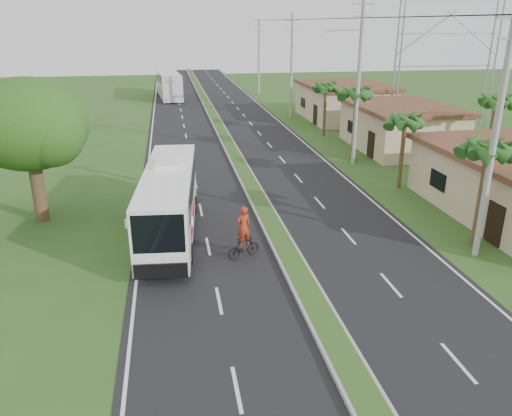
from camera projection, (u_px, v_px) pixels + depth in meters
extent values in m
plane|color=#2E501D|center=(307.00, 293.00, 19.66)|extent=(180.00, 180.00, 0.00)
cube|color=black|center=(238.00, 162.00, 38.12)|extent=(14.00, 160.00, 0.02)
cube|color=gray|center=(238.00, 161.00, 38.09)|extent=(1.20, 160.00, 0.17)
cube|color=#2E501D|center=(238.00, 160.00, 38.06)|extent=(0.95, 160.00, 0.02)
cube|color=silver|center=(148.00, 166.00, 37.04)|extent=(0.12, 160.00, 0.01)
cube|color=silver|center=(322.00, 158.00, 39.20)|extent=(0.12, 160.00, 0.01)
cube|color=tan|center=(400.00, 129.00, 41.64)|extent=(7.00, 10.00, 3.35)
cube|color=#4D301B|center=(402.00, 107.00, 41.00)|extent=(7.60, 10.60, 0.32)
cube|color=tan|center=(344.00, 103.00, 54.53)|extent=(8.00, 11.00, 3.50)
cube|color=#4D301B|center=(345.00, 85.00, 53.87)|extent=(8.60, 11.60, 0.32)
cylinder|color=#473321|center=(481.00, 196.00, 23.01)|extent=(0.26, 0.26, 5.00)
cylinder|color=#473321|center=(402.00, 153.00, 31.45)|extent=(0.26, 0.26, 4.60)
cylinder|color=#473321|center=(354.00, 126.00, 37.67)|extent=(0.26, 0.26, 5.40)
cylinder|color=#473321|center=(325.00, 110.00, 46.17)|extent=(0.26, 0.26, 4.80)
cylinder|color=#473321|center=(491.00, 134.00, 35.42)|extent=(0.26, 0.26, 5.20)
cylinder|color=#473321|center=(38.00, 184.00, 26.26)|extent=(0.70, 0.70, 4.00)
ellipsoid|color=#204913|center=(28.00, 124.00, 25.14)|extent=(6.00, 6.00, 4.68)
sphere|color=#204913|center=(5.00, 132.00, 25.83)|extent=(3.80, 3.80, 3.80)
sphere|color=#204913|center=(50.00, 133.00, 24.51)|extent=(3.40, 3.40, 3.40)
cylinder|color=gray|center=(495.00, 137.00, 20.95)|extent=(0.28, 0.28, 11.00)
cube|color=gray|center=(511.00, 39.00, 19.59)|extent=(1.20, 0.10, 0.10)
cylinder|color=gray|center=(358.00, 82.00, 35.55)|extent=(0.28, 0.28, 12.00)
cube|color=gray|center=(364.00, 4.00, 33.73)|extent=(1.60, 0.12, 0.12)
cube|color=gray|center=(363.00, 16.00, 34.01)|extent=(1.20, 0.10, 0.10)
cube|color=gray|center=(345.00, 30.00, 34.13)|extent=(2.40, 0.10, 0.10)
cylinder|color=gray|center=(291.00, 67.00, 54.18)|extent=(0.28, 0.28, 11.00)
cube|color=gray|center=(293.00, 20.00, 52.54)|extent=(1.60, 0.12, 0.12)
cube|color=gray|center=(292.00, 29.00, 52.82)|extent=(1.20, 0.10, 0.10)
cylinder|color=gray|center=(259.00, 57.00, 72.73)|extent=(0.28, 0.28, 10.50)
cube|color=gray|center=(259.00, 25.00, 71.18)|extent=(1.60, 0.12, 0.12)
cube|color=gray|center=(259.00, 31.00, 71.46)|extent=(1.20, 0.10, 0.10)
cylinder|color=gray|center=(399.00, 67.00, 47.53)|extent=(0.18, 0.18, 12.00)
cylinder|color=gray|center=(495.00, 66.00, 49.15)|extent=(0.18, 0.18, 12.00)
cylinder|color=gray|center=(395.00, 66.00, 48.46)|extent=(0.18, 0.18, 12.00)
cylinder|color=gray|center=(488.00, 65.00, 50.07)|extent=(0.18, 0.18, 12.00)
cube|color=gray|center=(445.00, 66.00, 48.80)|extent=(10.00, 0.14, 0.14)
cube|color=gray|center=(449.00, 34.00, 47.75)|extent=(10.00, 0.14, 0.14)
cube|color=gray|center=(454.00, 0.00, 46.70)|extent=(10.00, 0.14, 0.14)
cube|color=white|center=(169.00, 199.00, 24.59)|extent=(3.19, 11.10, 2.87)
cube|color=black|center=(169.00, 183.00, 24.88)|extent=(3.06, 8.92, 1.15)
cube|color=black|center=(158.00, 234.00, 19.38)|extent=(2.06, 0.31, 1.61)
cube|color=#B60F1E|center=(168.00, 218.00, 23.77)|extent=(2.72, 4.92, 0.50)
cube|color=yellow|center=(171.00, 212.00, 25.13)|extent=(2.55, 2.92, 0.23)
cube|color=white|center=(169.00, 162.00, 25.07)|extent=(1.46, 2.29, 0.26)
cylinder|color=black|center=(142.00, 255.00, 21.75)|extent=(0.37, 0.97, 0.95)
cylinder|color=black|center=(189.00, 254.00, 21.92)|extent=(0.37, 0.97, 0.95)
cylinder|color=black|center=(156.00, 205.00, 27.71)|extent=(0.37, 0.97, 0.95)
cylinder|color=black|center=(193.00, 204.00, 27.88)|extent=(0.37, 0.97, 0.95)
cube|color=silver|center=(169.00, 85.00, 69.92)|extent=(3.51, 12.19, 3.35)
cube|color=black|center=(168.00, 77.00, 70.05)|extent=(3.32, 9.07, 1.14)
cube|color=#D06014|center=(170.00, 90.00, 69.20)|extent=(3.09, 5.94, 0.37)
cylinder|color=black|center=(164.00, 99.00, 65.61)|extent=(0.39, 1.03, 1.00)
cylinder|color=black|center=(182.00, 99.00, 66.14)|extent=(0.39, 1.03, 1.00)
cylinder|color=black|center=(159.00, 91.00, 74.16)|extent=(0.39, 1.03, 1.00)
cylinder|color=black|center=(175.00, 90.00, 74.69)|extent=(0.39, 1.03, 1.00)
imported|color=black|center=(244.00, 248.00, 22.47)|extent=(1.67, 1.04, 0.97)
imported|color=maroon|center=(243.00, 227.00, 22.11)|extent=(0.82, 0.69, 1.91)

